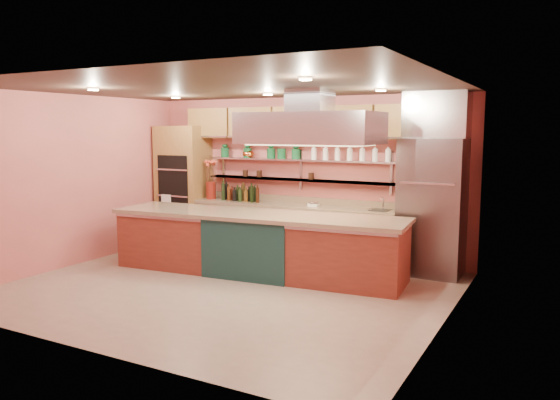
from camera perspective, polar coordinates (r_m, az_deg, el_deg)
The scene contains 21 objects.
floor at distance 7.85m, azimuth -5.59°, elevation -9.24°, with size 6.00×5.00×0.02m, color gray.
ceiling at distance 7.55m, azimuth -5.86°, elevation 11.66°, with size 6.00×5.00×0.02m, color black.
wall_back at distance 9.74m, azimuth 2.53°, elevation 2.47°, with size 6.00×0.04×2.80m, color #CC6660.
wall_front at distance 5.69m, azimuth -19.92°, elevation -1.45°, with size 6.00×0.04×2.80m, color #CC6660.
wall_left at distance 9.57m, azimuth -20.80°, elevation 1.91°, with size 0.04×5.00×2.80m, color #CC6660.
wall_right at distance 6.41m, azimuth 17.13°, elevation -0.39°, with size 0.04×5.00×2.80m, color #CC6660.
oven_stack at distance 10.79m, azimuth -10.04°, elevation 1.50°, with size 0.95×0.64×2.30m, color olive.
refrigerator at distance 8.66m, azimuth 15.59°, elevation -0.73°, with size 0.95×0.72×2.10m, color slate.
back_counter at distance 9.62m, azimuth 1.45°, elevation -3.22°, with size 3.84×0.64×0.93m, color tan.
wall_shelf_lower at distance 9.64m, azimuth 1.92°, elevation 2.12°, with size 3.60×0.26×0.03m, color #ABADB2.
wall_shelf_upper at distance 9.62m, azimuth 1.93°, elevation 4.20°, with size 3.60×0.26×0.03m, color #ABADB2.
upper_cabinets at distance 9.54m, azimuth 2.09°, elevation 8.08°, with size 4.60×0.36×0.55m, color olive.
range_hood at distance 7.88m, azimuth 3.14°, elevation 7.50°, with size 2.00×1.00×0.45m, color #ABADB2.
ceiling_downlights at distance 7.71m, azimuth -5.01°, elevation 11.36°, with size 4.00×2.80×0.02m, color #FFE5A5.
island at distance 8.49m, azimuth -2.47°, elevation -4.56°, with size 4.56×0.99×0.95m, color maroon.
flower_vase at distance 10.37m, azimuth -7.22°, elevation 1.02°, with size 0.18×0.18×0.33m, color maroon.
oil_bottle_cluster at distance 9.99m, azimuth -4.04°, elevation 0.67°, with size 0.86×0.25×0.28m, color black.
kitchen_scale at distance 9.32m, azimuth 3.54°, elevation -0.37°, with size 0.17×0.13×0.10m, color silver.
bar_faucet at distance 8.98m, azimuth 10.71°, elevation -0.42°, with size 0.03×0.03×0.21m, color white.
copper_kettle at distance 10.10m, azimuth -3.22°, elevation 4.82°, with size 0.17×0.17×0.14m, color #C9662E.
green_canister at distance 9.77m, azimuth 0.16°, elevation 4.87°, with size 0.15×0.15×0.18m, color #104B25.
Camera 1 is at (4.21, -6.24, 2.23)m, focal length 35.00 mm.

